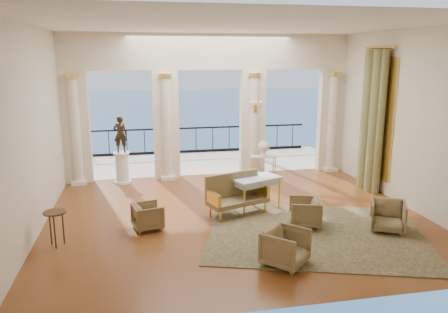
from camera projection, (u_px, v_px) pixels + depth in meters
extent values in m
plane|color=#4A2009|center=(236.00, 217.00, 10.65)|extent=(9.00, 9.00, 0.00)
plane|color=beige|center=(298.00, 168.00, 6.32)|extent=(9.00, 0.00, 9.00)
plane|color=beige|center=(31.00, 132.00, 9.29)|extent=(0.00, 8.00, 8.00)
plane|color=beige|center=(411.00, 120.00, 10.99)|extent=(0.00, 8.00, 8.00)
plane|color=white|center=(238.00, 25.00, 9.63)|extent=(9.00, 9.00, 0.00)
cube|color=beige|center=(210.00, 52.00, 13.43)|extent=(9.00, 0.30, 1.10)
cube|color=beige|center=(76.00, 128.00, 13.17)|extent=(0.80, 0.30, 3.40)
cylinder|color=beige|center=(76.00, 132.00, 13.02)|extent=(0.28, 0.28, 3.20)
cylinder|color=#E6BB4C|center=(71.00, 76.00, 12.65)|extent=(0.40, 0.40, 0.12)
cube|color=silver|center=(80.00, 182.00, 13.37)|extent=(0.45, 0.45, 0.12)
cube|color=beige|center=(166.00, 125.00, 13.68)|extent=(0.80, 0.30, 3.40)
cylinder|color=beige|center=(167.00, 129.00, 13.53)|extent=(0.28, 0.28, 3.20)
cylinder|color=#E6BB4C|center=(165.00, 75.00, 13.16)|extent=(0.40, 0.40, 0.12)
cube|color=silver|center=(168.00, 177.00, 13.88)|extent=(0.45, 0.45, 0.12)
cube|color=beige|center=(252.00, 123.00, 14.21)|extent=(0.80, 0.30, 3.40)
cylinder|color=beige|center=(254.00, 127.00, 14.06)|extent=(0.28, 0.28, 3.20)
cylinder|color=#E6BB4C|center=(255.00, 75.00, 13.68)|extent=(0.40, 0.40, 0.12)
cube|color=silver|center=(253.00, 173.00, 14.41)|extent=(0.45, 0.45, 0.12)
cube|color=beige|center=(330.00, 120.00, 14.72)|extent=(0.80, 0.30, 3.40)
cylinder|color=beige|center=(332.00, 124.00, 14.57)|extent=(0.28, 0.28, 3.20)
cylinder|color=#E6BB4C|center=(335.00, 74.00, 14.19)|extent=(0.40, 0.40, 0.12)
cube|color=silver|center=(330.00, 169.00, 14.91)|extent=(0.45, 0.45, 0.12)
cube|color=#C1B59F|center=(202.00, 163.00, 16.20)|extent=(10.00, 3.60, 0.10)
cube|color=black|center=(196.00, 128.00, 17.50)|extent=(9.00, 0.06, 0.06)
cube|color=black|center=(196.00, 151.00, 17.71)|extent=(9.00, 0.06, 0.10)
cylinder|color=black|center=(196.00, 140.00, 17.61)|extent=(0.03, 0.03, 1.00)
cylinder|color=black|center=(91.00, 144.00, 16.84)|extent=(0.03, 0.03, 1.00)
cylinder|color=black|center=(293.00, 137.00, 18.38)|extent=(0.03, 0.03, 1.00)
cylinder|color=#4C3823|center=(249.00, 101.00, 16.86)|extent=(0.20, 0.20, 4.20)
plane|color=#21537E|center=(153.00, 119.00, 69.35)|extent=(160.00, 160.00, 0.00)
cylinder|color=brown|center=(381.00, 124.00, 12.01)|extent=(0.26, 0.26, 4.00)
cylinder|color=brown|center=(371.00, 122.00, 12.43)|extent=(0.32, 0.32, 4.00)
cylinder|color=brown|center=(364.00, 119.00, 12.87)|extent=(0.26, 0.26, 4.00)
cylinder|color=#E6BB4C|center=(379.00, 48.00, 11.98)|extent=(0.08, 1.40, 0.08)
cube|color=#E6BB4C|center=(378.00, 118.00, 12.45)|extent=(0.04, 1.60, 3.40)
cube|color=#E6BB4C|center=(255.00, 109.00, 13.79)|extent=(0.10, 0.04, 0.25)
cylinder|color=#E6BB4C|center=(252.00, 106.00, 13.66)|extent=(0.02, 0.02, 0.22)
cylinder|color=#E6BB4C|center=(256.00, 106.00, 13.69)|extent=(0.02, 0.02, 0.22)
cylinder|color=#E6BB4C|center=(260.00, 106.00, 13.72)|extent=(0.02, 0.02, 0.22)
cube|color=#2B2E19|center=(316.00, 233.00, 9.63)|extent=(5.50, 4.82, 0.02)
imported|color=#43361F|center=(286.00, 246.00, 8.13)|extent=(1.01, 1.01, 0.76)
imported|color=#43361F|center=(388.00, 215.00, 9.73)|extent=(0.96, 0.95, 0.75)
imported|color=#43361F|center=(305.00, 211.00, 10.02)|extent=(0.81, 0.84, 0.71)
imported|color=#43361F|center=(148.00, 215.00, 9.86)|extent=(0.72, 0.75, 0.64)
cube|color=#43361F|center=(238.00, 201.00, 10.74)|extent=(1.63, 1.09, 0.11)
cube|color=#43361F|center=(232.00, 184.00, 10.91)|extent=(1.45, 0.59, 0.61)
cube|color=#E6BB4C|center=(213.00, 198.00, 10.35)|extent=(0.29, 0.61, 0.29)
cube|color=#E6BB4C|center=(262.00, 189.00, 11.05)|extent=(0.29, 0.61, 0.29)
cylinder|color=#E6BB4C|center=(221.00, 217.00, 10.26)|extent=(0.06, 0.06, 0.28)
cylinder|color=#E6BB4C|center=(265.00, 207.00, 10.91)|extent=(0.06, 0.06, 0.28)
cylinder|color=#E6BB4C|center=(210.00, 210.00, 10.67)|extent=(0.06, 0.06, 0.28)
cylinder|color=#E6BB4C|center=(254.00, 202.00, 11.32)|extent=(0.06, 0.06, 0.28)
cube|color=#9EB8C4|center=(256.00, 178.00, 11.03)|extent=(1.37, 1.07, 0.06)
cylinder|color=#E6BB4C|center=(244.00, 201.00, 10.61)|extent=(0.05, 0.05, 0.78)
cylinder|color=#E6BB4C|center=(279.00, 193.00, 11.19)|extent=(0.05, 0.05, 0.78)
cylinder|color=#E6BB4C|center=(232.00, 195.00, 11.05)|extent=(0.05, 0.05, 0.78)
cylinder|color=#E6BB4C|center=(266.00, 188.00, 11.64)|extent=(0.05, 0.05, 0.78)
cylinder|color=silver|center=(123.00, 182.00, 13.46)|extent=(0.53, 0.53, 0.07)
cylinder|color=silver|center=(122.00, 168.00, 13.36)|extent=(0.39, 0.39, 0.85)
cylinder|color=silver|center=(121.00, 153.00, 13.25)|extent=(0.49, 0.49, 0.05)
imported|color=black|center=(120.00, 134.00, 13.12)|extent=(0.43, 0.30, 1.11)
cube|color=silver|center=(263.00, 156.00, 13.69)|extent=(0.83, 0.37, 0.04)
cylinder|color=#E6BB4C|center=(253.00, 170.00, 13.62)|extent=(0.04, 0.04, 0.72)
cylinder|color=#E6BB4C|center=(275.00, 169.00, 13.71)|extent=(0.04, 0.04, 0.72)
cylinder|color=#E6BB4C|center=(251.00, 168.00, 13.84)|extent=(0.04, 0.04, 0.72)
cylinder|color=#E6BB4C|center=(273.00, 167.00, 13.93)|extent=(0.04, 0.04, 0.72)
cylinder|color=white|center=(263.00, 152.00, 13.66)|extent=(0.18, 0.18, 0.22)
sphere|color=pink|center=(264.00, 147.00, 13.62)|extent=(0.36, 0.36, 0.36)
cylinder|color=black|center=(55.00, 212.00, 8.87)|extent=(0.46, 0.46, 0.03)
cylinder|color=black|center=(63.00, 228.00, 9.05)|extent=(0.03, 0.03, 0.71)
cylinder|color=black|center=(50.00, 228.00, 9.01)|extent=(0.03, 0.03, 0.71)
cylinder|color=black|center=(55.00, 232.00, 8.82)|extent=(0.03, 0.03, 0.71)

